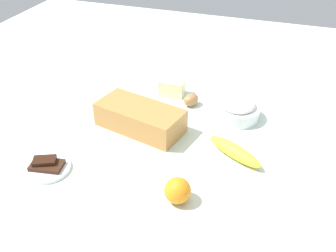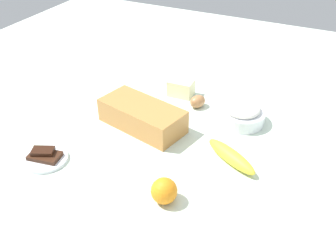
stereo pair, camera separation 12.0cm
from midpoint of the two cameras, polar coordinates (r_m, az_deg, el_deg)
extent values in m
cube|color=silver|center=(1.23, 2.80, -2.02)|extent=(2.40, 2.40, 0.02)
cube|color=#B77A3D|center=(1.25, -1.09, 1.40)|extent=(0.30, 0.19, 0.08)
cube|color=black|center=(1.25, -1.09, 1.56)|extent=(0.29, 0.18, 0.07)
cylinder|color=white|center=(1.31, 13.40, 1.27)|extent=(0.15, 0.15, 0.04)
torus|color=white|center=(1.30, 13.50, 1.95)|extent=(0.15, 0.15, 0.01)
ellipsoid|color=white|center=(1.30, 13.58, 2.45)|extent=(0.12, 0.12, 0.04)
ellipsoid|color=yellow|center=(1.14, 12.29, -4.48)|extent=(0.19, 0.13, 0.04)
sphere|color=orange|center=(0.99, 2.96, -9.67)|extent=(0.07, 0.07, 0.07)
cube|color=#F4EDB2|center=(1.44, 4.32, 5.57)|extent=(0.09, 0.07, 0.06)
ellipsoid|color=#A67043|center=(1.37, 6.90, 3.55)|extent=(0.07, 0.07, 0.04)
cylinder|color=white|center=(1.16, -14.85, -4.81)|extent=(0.13, 0.13, 0.01)
cube|color=#381E11|center=(1.16, -14.93, -4.39)|extent=(0.10, 0.07, 0.01)
cube|color=black|center=(1.16, -15.20, -3.70)|extent=(0.07, 0.06, 0.01)
camera|label=1|loc=(0.06, -87.14, 1.95)|focal=41.32mm
camera|label=2|loc=(0.06, 92.86, -1.95)|focal=41.32mm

